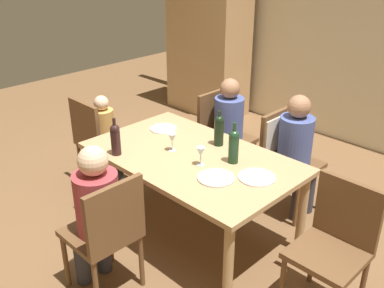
{
  "coord_description": "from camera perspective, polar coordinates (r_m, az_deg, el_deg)",
  "views": [
    {
      "loc": [
        2.2,
        -2.21,
        2.31
      ],
      "look_at": [
        0.0,
        0.0,
        0.84
      ],
      "focal_mm": 41.52,
      "sensor_mm": 36.0,
      "label": 1
    }
  ],
  "objects": [
    {
      "name": "wine_bottle_dark_red",
      "position": [
        3.51,
        -9.8,
        0.7
      ],
      "size": [
        0.08,
        0.08,
        0.31
      ],
      "color": "black",
      "rests_on": "dining_table"
    },
    {
      "name": "person_man_guest",
      "position": [
        3.08,
        -12.24,
        -8.09
      ],
      "size": [
        0.34,
        0.3,
        1.12
      ],
      "rotation": [
        0.0,
        0.0,
        1.57
      ],
      "color": "#33333D",
      "rests_on": "ground_plane"
    },
    {
      "name": "wine_bottle_tall_green",
      "position": [
        3.62,
        3.48,
        1.88
      ],
      "size": [
        0.08,
        0.08,
        0.3
      ],
      "color": "black",
      "rests_on": "dining_table"
    },
    {
      "name": "dinner_plate_guest_left",
      "position": [
        3.17,
        3.11,
        -4.36
      ],
      "size": [
        0.27,
        0.27,
        0.01
      ],
      "primitive_type": "cylinder",
      "color": "silver",
      "rests_on": "dining_table"
    },
    {
      "name": "dinner_plate_guest_right",
      "position": [
        3.97,
        -3.7,
        1.98
      ],
      "size": [
        0.24,
        0.24,
        0.01
      ],
      "primitive_type": "cylinder",
      "color": "white",
      "rests_on": "dining_table"
    },
    {
      "name": "dinner_plate_host",
      "position": [
        3.21,
        8.33,
        -4.26
      ],
      "size": [
        0.27,
        0.27,
        0.01
      ],
      "primitive_type": "cylinder",
      "color": "white",
      "rests_on": "dining_table"
    },
    {
      "name": "armoire_cabinet",
      "position": [
        6.22,
        2.09,
        13.99
      ],
      "size": [
        1.18,
        0.62,
        2.18
      ],
      "color": "tan",
      "rests_on": "ground_plane"
    },
    {
      "name": "chair_left_end",
      "position": [
        4.41,
        -12.15,
        0.87
      ],
      "size": [
        0.44,
        0.44,
        0.92
      ],
      "color": "brown",
      "rests_on": "ground_plane"
    },
    {
      "name": "chair_far_right",
      "position": [
        4.05,
        11.54,
        -0.39
      ],
      "size": [
        0.46,
        0.44,
        0.92
      ],
      "rotation": [
        0.0,
        0.0,
        -1.57
      ],
      "color": "brown",
      "rests_on": "ground_plane"
    },
    {
      "name": "chair_far_left",
      "position": [
        4.46,
        3.84,
        1.73
      ],
      "size": [
        0.44,
        0.44,
        0.92
      ],
      "rotation": [
        0.0,
        0.0,
        -1.57
      ],
      "color": "brown",
      "rests_on": "ground_plane"
    },
    {
      "name": "chair_near",
      "position": [
        3.06,
        -10.85,
        -10.73
      ],
      "size": [
        0.44,
        0.44,
        0.92
      ],
      "rotation": [
        0.0,
        0.0,
        1.57
      ],
      "color": "brown",
      "rests_on": "ground_plane"
    },
    {
      "name": "person_woman_host",
      "position": [
        4.36,
        4.99,
        2.54
      ],
      "size": [
        0.33,
        0.29,
        1.09
      ],
      "rotation": [
        0.0,
        0.0,
        -1.57
      ],
      "color": "#33333D",
      "rests_on": "ground_plane"
    },
    {
      "name": "wine_glass_near_left",
      "position": [
        3.53,
        -2.57,
        0.69
      ],
      "size": [
        0.07,
        0.07,
        0.15
      ],
      "color": "silver",
      "rests_on": "dining_table"
    },
    {
      "name": "ground_plane",
      "position": [
        3.89,
        0.0,
        -11.24
      ],
      "size": [
        10.0,
        10.0,
        0.0
      ],
      "primitive_type": "plane",
      "color": "brown"
    },
    {
      "name": "person_man_bearded",
      "position": [
        3.95,
        13.38,
        -0.38
      ],
      "size": [
        0.34,
        0.3,
        1.11
      ],
      "rotation": [
        0.0,
        0.0,
        -1.57
      ],
      "color": "#33333D",
      "rests_on": "ground_plane"
    },
    {
      "name": "chair_right_end",
      "position": [
        3.07,
        17.97,
        -11.6
      ],
      "size": [
        0.44,
        0.44,
        0.92
      ],
      "rotation": [
        0.0,
        0.0,
        3.14
      ],
      "color": "brown",
      "rests_on": "ground_plane"
    },
    {
      "name": "person_child_small",
      "position": [
        4.45,
        -11.0,
        1.61
      ],
      "size": [
        0.22,
        0.25,
        0.94
      ],
      "color": "#33333D",
      "rests_on": "ground_plane"
    },
    {
      "name": "wine_bottle_short_olive",
      "position": [
        3.35,
        5.38,
        -0.17
      ],
      "size": [
        0.08,
        0.08,
        0.33
      ],
      "color": "#19381E",
      "rests_on": "dining_table"
    },
    {
      "name": "dining_table",
      "position": [
        3.53,
        0.0,
        -2.66
      ],
      "size": [
        1.68,
        1.02,
        0.74
      ],
      "color": "tan",
      "rests_on": "ground_plane"
    },
    {
      "name": "wine_glass_centre",
      "position": [
        3.31,
        1.12,
        -1.08
      ],
      "size": [
        0.07,
        0.07,
        0.15
      ],
      "color": "silver",
      "rests_on": "dining_table"
    },
    {
      "name": "rear_room_partition",
      "position": [
        5.48,
        21.05,
        13.54
      ],
      "size": [
        6.4,
        0.12,
        2.7
      ],
      "primitive_type": "cube",
      "color": "beige",
      "rests_on": "ground_plane"
    }
  ]
}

